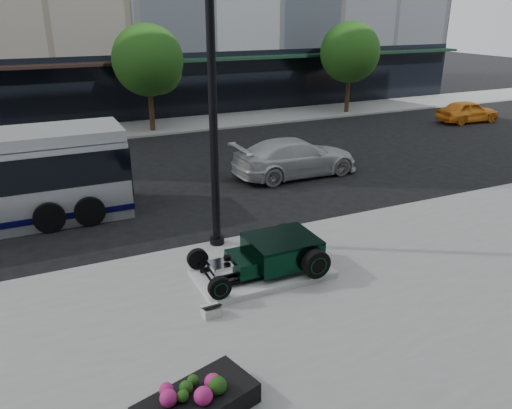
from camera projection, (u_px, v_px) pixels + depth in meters
name	position (u px, v px, depth m)	size (l,w,h in m)	color
ground	(219.00, 216.00, 16.71)	(120.00, 120.00, 0.00)	black
sidewalk_far	(132.00, 129.00, 28.52)	(70.00, 4.00, 0.12)	gray
street_trees	(150.00, 63.00, 26.83)	(29.80, 3.80, 5.70)	black
display_plinth	(262.00, 273.00, 12.68)	(3.40, 1.80, 0.15)	silver
hot_rod	(274.00, 253.00, 12.62)	(3.22, 2.00, 0.81)	black
info_plaque	(211.00, 311.00, 10.99)	(0.41, 0.31, 0.31)	silver
lamppost	(213.00, 124.00, 13.19)	(0.41, 0.41, 7.54)	black
flower_planter	(197.00, 403.00, 8.27)	(2.18, 1.51, 0.64)	black
white_sedan	(296.00, 157.00, 20.53)	(2.16, 5.31, 1.54)	silver
yellow_taxi	(468.00, 111.00, 30.40)	(1.57, 3.89, 1.33)	orange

